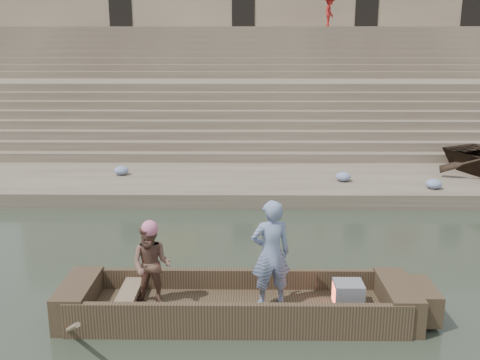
{
  "coord_description": "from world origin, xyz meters",
  "views": [
    {
      "loc": [
        -1.85,
        -7.52,
        4.25
      ],
      "look_at": [
        -1.97,
        3.7,
        1.4
      ],
      "focal_mm": 39.67,
      "sensor_mm": 36.0,
      "label": 1
    }
  ],
  "objects_px": {
    "standing_man": "(271,254)",
    "rowing_man": "(151,265)",
    "television": "(347,294)",
    "pedestrian": "(330,12)",
    "main_rowboat": "(238,311)"
  },
  "relations": [
    {
      "from": "standing_man",
      "to": "rowing_man",
      "type": "height_order",
      "value": "standing_man"
    },
    {
      "from": "television",
      "to": "pedestrian",
      "type": "xyz_separation_m",
      "value": [
        2.77,
        21.4,
        5.55
      ]
    },
    {
      "from": "main_rowboat",
      "to": "standing_man",
      "type": "height_order",
      "value": "standing_man"
    },
    {
      "from": "television",
      "to": "pedestrian",
      "type": "distance_m",
      "value": 22.28
    },
    {
      "from": "rowing_man",
      "to": "television",
      "type": "bearing_deg",
      "value": 8.71
    },
    {
      "from": "standing_man",
      "to": "television",
      "type": "xyz_separation_m",
      "value": [
        1.22,
        -0.04,
        -0.67
      ]
    },
    {
      "from": "standing_man",
      "to": "pedestrian",
      "type": "relative_size",
      "value": 1.13
    },
    {
      "from": "standing_man",
      "to": "rowing_man",
      "type": "distance_m",
      "value": 1.89
    },
    {
      "from": "standing_man",
      "to": "pedestrian",
      "type": "distance_m",
      "value": 22.27
    },
    {
      "from": "television",
      "to": "rowing_man",
      "type": "bearing_deg",
      "value": 179.67
    },
    {
      "from": "pedestrian",
      "to": "standing_man",
      "type": "bearing_deg",
      "value": -168.72
    },
    {
      "from": "rowing_man",
      "to": "television",
      "type": "height_order",
      "value": "rowing_man"
    },
    {
      "from": "standing_man",
      "to": "television",
      "type": "bearing_deg",
      "value": 166.07
    },
    {
      "from": "standing_man",
      "to": "television",
      "type": "distance_m",
      "value": 1.4
    },
    {
      "from": "main_rowboat",
      "to": "rowing_man",
      "type": "bearing_deg",
      "value": 179.25
    }
  ]
}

